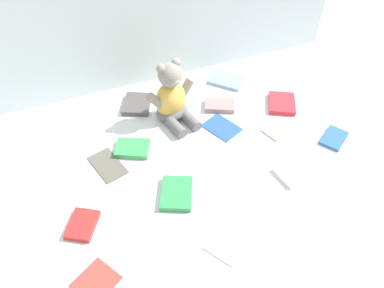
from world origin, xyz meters
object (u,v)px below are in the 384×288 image
Objects in this scene: book_case_11 at (176,193)px; book_case_4 at (96,281)px; book_case_9 at (282,103)px; teddy_bear at (172,98)px; book_case_7 at (108,165)px; book_case_5 at (227,244)px; book_case_6 at (133,148)px; book_case_3 at (334,138)px; book_case_10 at (222,127)px; book_case_0 at (227,80)px; book_case_8 at (137,104)px; book_case_13 at (277,129)px; book_case_12 at (82,225)px; book_case_2 at (295,172)px; book_case_1 at (220,105)px.

book_case_4 is at bearing -123.40° from book_case_11.
teddy_bear is at bearing -164.63° from book_case_9.
book_case_5 is at bearing 104.78° from book_case_7.
book_case_6 is at bearing -148.01° from book_case_4.
book_case_3 is at bearing 172.75° from book_case_5.
book_case_0 is at bearing -142.79° from book_case_10.
book_case_5 is 0.82× the size of book_case_8.
book_case_4 is 0.89m from book_case_9.
book_case_13 is (0.42, 0.14, -0.00)m from book_case_11.
book_case_4 is at bearing -36.17° from book_case_5.
book_case_9 is 0.56m from book_case_11.
teddy_bear is 0.36m from book_case_11.
book_case_9 is 1.17× the size of book_case_12.
book_case_4 is 1.00× the size of book_case_12.
book_case_5 is 0.49m from book_case_13.
book_case_11 is (-0.37, 0.05, 0.00)m from book_case_2.
book_case_10 is at bearing -53.14° from teddy_bear.
book_case_0 is 0.59m from book_case_11.
book_case_8 is (0.08, 0.21, 0.00)m from book_case_6.
book_case_3 is at bearing 125.66° from book_case_10.
book_case_8 reaches higher than book_case_0.
teddy_bear is 2.31× the size of book_case_12.
book_case_2 is 0.53m from book_case_6.
teddy_bear is 0.65m from book_case_4.
book_case_6 is at bearing 162.36° from book_case_0.
book_case_12 is (-0.21, -0.23, -0.00)m from book_case_6.
book_case_5 is 0.89× the size of book_case_6.
book_case_1 and book_case_6 have the same top height.
book_case_0 is at bearing -169.44° from book_case_7.
book_case_6 reaches higher than book_case_3.
book_case_4 is 0.86× the size of book_case_9.
book_case_11 reaches higher than book_case_10.
book_case_11 is (-0.50, -0.25, -0.00)m from book_case_9.
book_case_8 is at bearing 34.47° from book_case_13.
book_case_6 reaches higher than book_case_12.
book_case_1 and book_case_8 have the same top height.
book_case_13 is at bearing 159.34° from book_case_7.
book_case_9 reaches higher than book_case_7.
book_case_10 is (-0.13, -0.23, -0.00)m from book_case_0.
book_case_13 is (-0.16, 0.11, -0.00)m from book_case_3.
book_case_3 is 0.38m from book_case_10.
book_case_4 is at bearing -88.05° from book_case_2.
book_case_1 is at bearing -17.76° from teddy_bear.
book_case_9 reaches higher than book_case_4.
book_case_6 is 0.10m from book_case_7.
book_case_12 is at bearing 58.21° from book_case_3.
book_case_3 is 0.85× the size of book_case_10.
book_case_12 is (-0.28, -0.01, -0.00)m from book_case_11.
book_case_8 is at bearing 92.45° from book_case_1.
book_case_1 is 0.38m from book_case_2.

